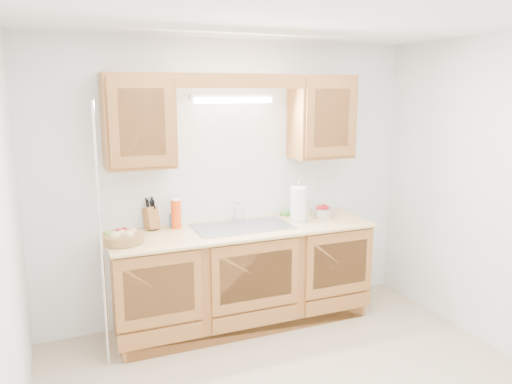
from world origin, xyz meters
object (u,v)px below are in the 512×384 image
paper_towel (298,204)px  apple_bowl (322,212)px  knife_block (151,218)px  fruit_basket (122,237)px

paper_towel → apple_bowl: paper_towel is taller
knife_block → paper_towel: bearing=-26.8°
fruit_basket → apple_bowl: size_ratio=1.52×
fruit_basket → knife_block: (0.29, 0.30, 0.05)m
knife_block → apple_bowl: size_ratio=1.08×
paper_towel → fruit_basket: bearing=-177.5°
paper_towel → apple_bowl: size_ratio=1.40×
paper_towel → apple_bowl: (0.28, 0.05, -0.10)m
knife_block → apple_bowl: 1.57m
fruit_basket → knife_block: bearing=46.6°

